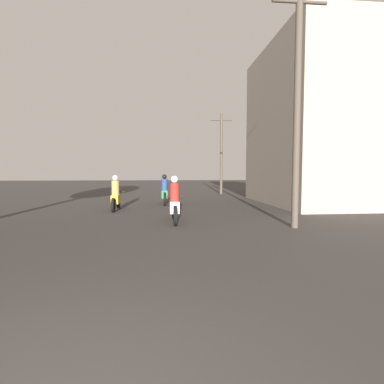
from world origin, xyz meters
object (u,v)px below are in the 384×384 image
object	(u,v)px
building_right_near	(314,126)
utility_pole_far	(221,152)
motorcycle_yellow	(116,196)
utility_pole_near	(297,103)
motorcycle_green	(165,192)
motorcycle_white	(174,203)

from	to	relation	value
building_right_near	utility_pole_far	distance (m)	8.02
motorcycle_yellow	utility_pole_near	size ratio (longest dim) A/B	0.29
motorcycle_yellow	motorcycle_green	bearing A→B (deg)	49.98
motorcycle_white	motorcycle_green	xyz separation A→B (m)	(-0.30, 5.55, -0.01)
motorcycle_white	building_right_near	xyz separation A→B (m)	(7.43, 5.20, 3.43)
motorcycle_yellow	building_right_near	distance (m)	10.59
motorcycle_green	utility_pole_near	distance (m)	8.44
motorcycle_white	utility_pole_far	world-z (taller)	utility_pole_far
motorcycle_yellow	building_right_near	size ratio (longest dim) A/B	0.25
motorcycle_yellow	building_right_near	xyz separation A→B (m)	(9.83, 1.91, 3.44)
motorcycle_green	utility_pole_near	world-z (taller)	utility_pole_near
building_right_near	motorcycle_white	bearing A→B (deg)	-145.00
motorcycle_yellow	utility_pole_far	bearing A→B (deg)	57.93
building_right_near	motorcycle_yellow	bearing A→B (deg)	-169.00
motorcycle_green	utility_pole_far	size ratio (longest dim) A/B	0.34
building_right_near	utility_pole_near	size ratio (longest dim) A/B	1.17
motorcycle_green	utility_pole_near	bearing A→B (deg)	-69.47
motorcycle_white	utility_pole_far	size ratio (longest dim) A/B	0.34
motorcycle_yellow	utility_pole_near	world-z (taller)	utility_pole_near
motorcycle_yellow	utility_pole_far	xyz separation A→B (m)	(6.39, 9.10, 2.55)
motorcycle_yellow	motorcycle_white	bearing A→B (deg)	-50.86
building_right_near	utility_pole_near	distance (m)	7.65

